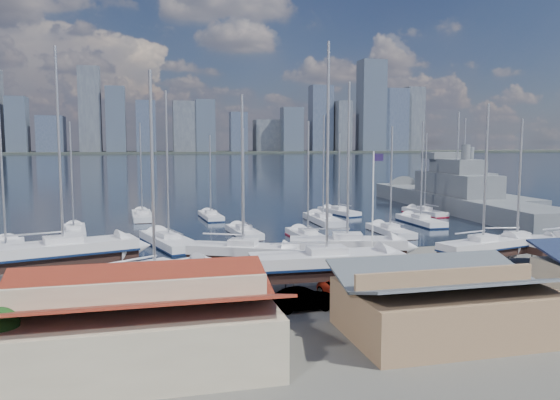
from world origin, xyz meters
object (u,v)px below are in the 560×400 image
object	(u,v)px
naval_ship_east	(456,201)
sailboat_cradle_0	(64,252)
car_a	(193,306)
naval_ship_west	(463,193)
flagpole	(374,205)

from	to	relation	value
naval_ship_east	sailboat_cradle_0	bearing A→B (deg)	122.39
naval_ship_east	car_a	world-z (taller)	naval_ship_east
sailboat_cradle_0	naval_ship_west	xyz separation A→B (m)	(68.30, 46.59, -0.60)
naval_ship_west	flagpole	world-z (taller)	naval_ship_west
naval_ship_east	flagpole	size ratio (longest dim) A/B	4.83
car_a	flagpole	distance (m)	19.42
car_a	flagpole	bearing A→B (deg)	9.56
naval_ship_west	car_a	distance (m)	83.83
naval_ship_east	car_a	distance (m)	68.10
sailboat_cradle_0	car_a	size ratio (longest dim) A/B	4.37
naval_ship_east	naval_ship_west	size ratio (longest dim) A/B	1.23
sailboat_cradle_0	car_a	xyz separation A→B (m)	(9.85, -13.49, -1.49)
sailboat_cradle_0	naval_ship_east	bearing A→B (deg)	13.64
naval_ship_east	flagpole	distance (m)	50.79
naval_ship_east	naval_ship_west	xyz separation A→B (m)	(9.47, 12.79, -0.01)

